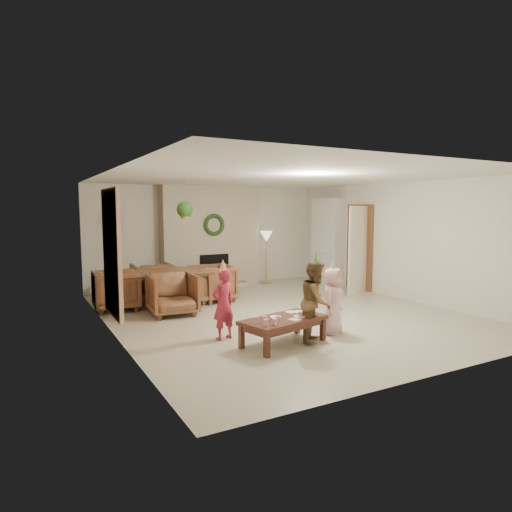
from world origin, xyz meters
TOP-DOWN VIEW (x-y plane):
  - floor at (0.00, 0.00)m, footprint 7.00×7.00m
  - ceiling at (0.00, 0.00)m, footprint 7.00×7.00m
  - wall_back at (0.00, 3.50)m, footprint 7.00×0.00m
  - wall_front at (0.00, -3.50)m, footprint 7.00×0.00m
  - wall_left at (-3.00, 0.00)m, footprint 0.00×7.00m
  - wall_right at (3.00, 0.00)m, footprint 0.00×7.00m
  - fireplace_mass at (0.00, 3.30)m, footprint 2.50×0.40m
  - fireplace_hearth at (0.00, 2.95)m, footprint 1.60×0.30m
  - fireplace_firebox at (0.00, 3.12)m, footprint 0.75×0.12m
  - fireplace_wreath at (0.00, 3.07)m, footprint 0.54×0.10m
  - floor_lamp_base at (1.42, 3.00)m, footprint 0.25×0.25m
  - floor_lamp_post at (1.42, 3.00)m, footprint 0.03×0.03m
  - floor_lamp_shade at (1.42, 3.00)m, footprint 0.33×0.33m
  - bookshelf_carcass at (2.84, 2.30)m, footprint 0.30×1.00m
  - bookshelf_shelf_a at (2.82, 2.30)m, footprint 0.30×0.92m
  - bookshelf_shelf_b at (2.82, 2.30)m, footprint 0.30×0.92m
  - bookshelf_shelf_c at (2.82, 2.30)m, footprint 0.30×0.92m
  - bookshelf_shelf_d at (2.82, 2.30)m, footprint 0.30×0.92m
  - books_row_lower at (2.80, 2.15)m, footprint 0.20×0.40m
  - books_row_mid at (2.80, 2.35)m, footprint 0.20×0.44m
  - books_row_upper at (2.80, 2.20)m, footprint 0.20×0.36m
  - door_frame at (2.96, 1.20)m, footprint 0.05×0.86m
  - door_leaf at (2.58, 0.82)m, footprint 0.77×0.32m
  - curtain_panel at (-2.96, 0.20)m, footprint 0.06×1.20m
  - dining_table at (-1.74, 1.71)m, footprint 2.03×1.22m
  - dining_chair_near at (-1.80, 0.84)m, footprint 0.87×0.89m
  - dining_chair_far at (-1.69, 2.57)m, footprint 0.87×0.89m
  - dining_chair_left at (-2.61, 1.76)m, footprint 0.89×0.87m
  - dining_chair_right at (-0.66, 1.64)m, footprint 0.89×0.87m
  - hanging_plant_cord at (-1.30, 1.50)m, footprint 0.01×0.01m
  - hanging_plant_pot at (-1.30, 1.50)m, footprint 0.16×0.16m
  - hanging_plant_foliage at (-1.30, 1.50)m, footprint 0.32×0.32m
  - coffee_table_top at (-0.97, -1.64)m, footprint 1.36×0.90m
  - coffee_table_apron at (-0.97, -1.64)m, footprint 1.25×0.78m
  - coffee_leg_fl at (-1.46, -2.02)m, footprint 0.08×0.08m
  - coffee_leg_fr at (-0.35, -1.75)m, footprint 0.08×0.08m
  - coffee_leg_bl at (-1.58, -1.52)m, footprint 0.08×0.08m
  - coffee_leg_br at (-0.47, -1.26)m, footprint 0.08×0.08m
  - cup_a at (-1.40, -1.89)m, footprint 0.08×0.08m
  - cup_b at (-1.45, -1.70)m, footprint 0.08×0.08m
  - cup_c at (-1.28, -1.91)m, footprint 0.08×0.08m
  - cup_d at (-1.32, -1.72)m, footprint 0.08×0.08m
  - cup_e at (-1.16, -1.80)m, footprint 0.08×0.08m
  - cup_f at (-1.21, -1.61)m, footprint 0.08×0.08m
  - plate_a at (-1.04, -1.53)m, footprint 0.21×0.21m
  - plate_b at (-0.71, -1.67)m, footprint 0.21×0.21m
  - plate_c at (-0.57, -1.44)m, footprint 0.21×0.21m
  - food_scoop at (-0.71, -1.67)m, footprint 0.08×0.08m
  - napkin_left at (-0.88, -1.79)m, footprint 0.17×0.17m
  - napkin_right at (-0.68, -1.39)m, footprint 0.17×0.17m
  - child_red at (-1.61, -0.99)m, footprint 0.44×0.34m
  - party_hat_red at (-1.61, -0.99)m, footprint 0.16×0.16m
  - child_plaid at (-0.47, -1.74)m, footprint 0.73×0.73m
  - party_hat_plaid at (-0.47, -1.74)m, footprint 0.19×0.19m
  - child_pink at (0.00, -1.53)m, footprint 0.60×0.56m
  - party_hat_pink at (0.00, -1.53)m, footprint 0.18×0.18m

SIDE VIEW (x-z plane):
  - floor at x=0.00m, z-range 0.00..0.00m
  - floor_lamp_base at x=1.42m, z-range 0.00..0.03m
  - fireplace_hearth at x=0.00m, z-range 0.00..0.12m
  - coffee_leg_fl at x=-1.46m, z-range 0.00..0.33m
  - coffee_leg_fr at x=-0.35m, z-range 0.00..0.33m
  - coffee_leg_bl at x=-1.58m, z-range 0.00..0.33m
  - coffee_leg_br at x=-0.47m, z-range 0.00..0.33m
  - coffee_table_apron at x=-0.97m, z-range 0.25..0.33m
  - dining_table at x=-1.74m, z-range 0.00..0.69m
  - coffee_table_top at x=-0.97m, z-range 0.33..0.39m
  - dining_chair_near at x=-1.80m, z-range 0.00..0.77m
  - dining_chair_far at x=-1.69m, z-range 0.00..0.77m
  - dining_chair_left at x=-2.61m, z-range 0.00..0.77m
  - dining_chair_right at x=-0.66m, z-range 0.00..0.77m
  - napkin_left at x=-0.88m, z-range 0.39..0.39m
  - napkin_right at x=-0.68m, z-range 0.39..0.39m
  - plate_a at x=-1.04m, z-range 0.39..0.39m
  - plate_b at x=-0.71m, z-range 0.39..0.39m
  - plate_c at x=-0.57m, z-range 0.39..0.39m
  - food_scoop at x=-0.71m, z-range 0.39..0.46m
  - cup_a at x=-1.40m, z-range 0.39..0.47m
  - cup_b at x=-1.45m, z-range 0.39..0.47m
  - cup_c at x=-1.28m, z-range 0.39..0.47m
  - cup_d at x=-1.32m, z-range 0.39..0.47m
  - cup_e at x=-1.16m, z-range 0.39..0.47m
  - cup_f at x=-1.21m, z-range 0.39..0.47m
  - fireplace_firebox at x=0.00m, z-range 0.07..0.82m
  - bookshelf_shelf_a at x=2.82m, z-range 0.43..0.47m
  - child_pink at x=0.00m, z-range 0.00..1.04m
  - child_red at x=-1.61m, z-range 0.00..1.06m
  - books_row_lower at x=2.80m, z-range 0.47..0.71m
  - child_plaid at x=-0.47m, z-range 0.00..1.19m
  - floor_lamp_post at x=1.42m, z-range 0.02..1.25m
  - bookshelf_shelf_b at x=2.82m, z-range 0.83..0.86m
  - books_row_mid at x=2.80m, z-range 0.87..1.11m
  - door_leaf at x=2.58m, z-range 0.00..2.00m
  - door_frame at x=2.96m, z-range 0.00..2.04m
  - party_hat_pink at x=0.00m, z-range 0.98..1.17m
  - party_hat_red at x=-1.61m, z-range 1.00..1.20m
  - bookshelf_carcass at x=2.84m, z-range 0.00..2.20m
  - floor_lamp_shade at x=1.42m, z-range 1.09..1.37m
  - party_hat_plaid at x=-0.47m, z-range 1.14..1.33m
  - wall_back at x=0.00m, z-range -2.25..4.75m
  - wall_front at x=0.00m, z-range -2.25..4.75m
  - wall_left at x=-3.00m, z-range -2.25..4.75m
  - wall_right at x=3.00m, z-range -2.25..4.75m
  - fireplace_mass at x=0.00m, z-range 0.00..2.50m
  - bookshelf_shelf_c at x=2.82m, z-range 1.24..1.26m
  - curtain_panel at x=-2.96m, z-range 0.25..2.25m
  - books_row_upper at x=2.80m, z-range 1.27..1.49m
  - fireplace_wreath at x=0.00m, z-range 1.28..1.82m
  - bookshelf_shelf_d at x=2.82m, z-range 1.64..1.66m
  - hanging_plant_pot at x=-1.30m, z-range 1.74..1.86m
  - hanging_plant_foliage at x=-1.30m, z-range 1.76..2.08m
  - hanging_plant_cord at x=-1.30m, z-range 1.80..2.50m
  - ceiling at x=0.00m, z-range 2.50..2.50m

